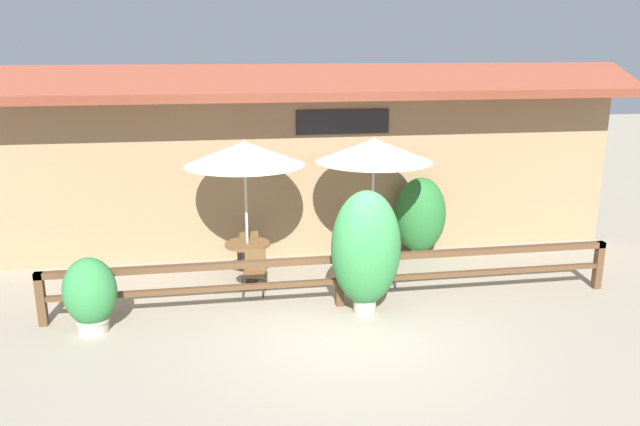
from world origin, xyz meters
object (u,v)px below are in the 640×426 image
object	(u,v)px
patio_umbrella_near	(244,153)
chair_middle_streetside	(382,262)
patio_umbrella_middle	(374,150)
chair_near_streetside	(255,270)
chair_near_wallside	(248,247)
potted_plant_tall_tropical	(366,249)
dining_table_middle	(372,244)
dining_table_near	(248,250)
potted_plant_corner_fern	(90,294)
chair_middle_wallside	(367,242)
potted_plant_broad_leaf	(420,215)

from	to	relation	value
patio_umbrella_near	chair_middle_streetside	distance (m)	3.45
patio_umbrella_middle	chair_middle_streetside	bearing A→B (deg)	-84.58
chair_near_streetside	chair_near_wallside	size ratio (longest dim) A/B	1.00
chair_near_wallside	potted_plant_tall_tropical	world-z (taller)	potted_plant_tall_tropical
chair_near_wallside	dining_table_middle	distance (m)	2.63
dining_table_near	potted_plant_tall_tropical	world-z (taller)	potted_plant_tall_tropical
potted_plant_tall_tropical	chair_near_wallside	bearing A→B (deg)	125.55
dining_table_near	potted_plant_corner_fern	size ratio (longest dim) A/B	0.70
chair_middle_wallside	potted_plant_broad_leaf	size ratio (longest dim) A/B	0.47
chair_near_streetside	chair_middle_wallside	distance (m)	2.85
chair_near_streetside	dining_table_middle	size ratio (longest dim) A/B	0.93
patio_umbrella_middle	potted_plant_broad_leaf	xyz separation A→B (m)	(1.35, 0.94, -1.66)
dining_table_near	potted_plant_corner_fern	distance (m)	3.34
chair_near_wallside	patio_umbrella_middle	size ratio (longest dim) A/B	0.29
patio_umbrella_middle	potted_plant_broad_leaf	size ratio (longest dim) A/B	1.60
dining_table_near	potted_plant_corner_fern	bearing A→B (deg)	-143.26
patio_umbrella_near	chair_middle_streetside	world-z (taller)	patio_umbrella_near
patio_umbrella_middle	potted_plant_broad_leaf	distance (m)	2.34
dining_table_middle	potted_plant_tall_tropical	bearing A→B (deg)	-107.33
chair_near_streetside	chair_near_wallside	world-z (taller)	same
dining_table_middle	chair_middle_streetside	bearing A→B (deg)	-84.58
dining_table_middle	chair_middle_wallside	xyz separation A→B (m)	(0.05, 0.65, -0.16)
patio_umbrella_near	potted_plant_broad_leaf	world-z (taller)	patio_umbrella_near
patio_umbrella_middle	chair_near_streetside	bearing A→B (deg)	-164.72
chair_middle_wallside	potted_plant_corner_fern	size ratio (longest dim) A/B	0.64
chair_near_wallside	dining_table_near	bearing A→B (deg)	80.59
chair_middle_wallside	potted_plant_tall_tropical	world-z (taller)	potted_plant_tall_tropical
dining_table_near	chair_middle_wallside	world-z (taller)	chair_middle_wallside
potted_plant_corner_fern	potted_plant_tall_tropical	bearing A→B (deg)	0.42
patio_umbrella_middle	chair_middle_streetside	distance (m)	2.23
dining_table_near	dining_table_middle	size ratio (longest dim) A/B	1.00
potted_plant_tall_tropical	potted_plant_corner_fern	xyz separation A→B (m)	(-4.63, -0.03, -0.50)
chair_near_streetside	potted_plant_broad_leaf	xyz separation A→B (m)	(3.82, 1.62, 0.47)
chair_near_streetside	patio_umbrella_middle	world-z (taller)	patio_umbrella_middle
chair_near_wallside	potted_plant_broad_leaf	distance (m)	3.89
chair_middle_wallside	potted_plant_broad_leaf	world-z (taller)	potted_plant_broad_leaf
potted_plant_corner_fern	patio_umbrella_near	bearing A→B (deg)	36.74
dining_table_middle	potted_plant_broad_leaf	bearing A→B (deg)	35.01
patio_umbrella_near	dining_table_near	world-z (taller)	patio_umbrella_near
potted_plant_tall_tropical	potted_plant_corner_fern	bearing A→B (deg)	-179.58
dining_table_near	chair_middle_wallside	distance (m)	2.68
patio_umbrella_near	potted_plant_corner_fern	size ratio (longest dim) A/B	2.21
chair_near_wallside	potted_plant_corner_fern	distance (m)	3.85
chair_middle_wallside	potted_plant_broad_leaf	bearing A→B (deg)	-170.22
dining_table_near	potted_plant_corner_fern	world-z (taller)	potted_plant_corner_fern
patio_umbrella_near	patio_umbrella_middle	xyz separation A→B (m)	(2.56, -0.04, 0.00)
dining_table_near	chair_middle_streetside	xyz separation A→B (m)	(2.62, -0.69, -0.16)
dining_table_middle	chair_middle_streetside	xyz separation A→B (m)	(0.06, -0.65, -0.16)
patio_umbrella_near	patio_umbrella_middle	size ratio (longest dim) A/B	1.00
patio_umbrella_middle	potted_plant_broad_leaf	bearing A→B (deg)	35.01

